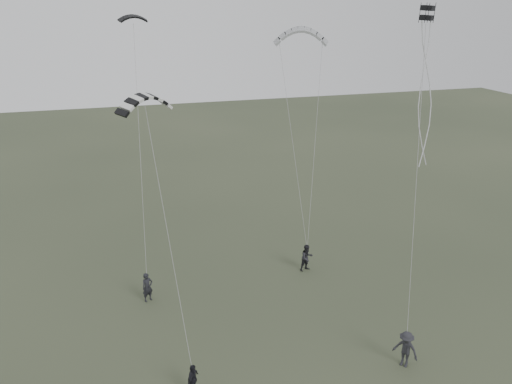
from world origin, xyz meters
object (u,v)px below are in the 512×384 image
object	(u,v)px
flyer_right	(307,258)
kite_box	(427,13)
flyer_far	(406,349)
flyer_center	(193,380)
flyer_left	(148,287)
kite_dark_small	(133,16)
kite_pale_large	(301,30)
kite_striped	(144,96)

from	to	relation	value
flyer_right	kite_box	distance (m)	16.55
flyer_far	kite_box	xyz separation A→B (m)	(2.43, 4.93, 15.28)
flyer_center	flyer_far	size ratio (longest dim) A/B	0.83
flyer_left	flyer_center	xyz separation A→B (m)	(1.28, -8.38, -0.11)
flyer_left	flyer_far	xyz separation A→B (m)	(11.51, -9.39, 0.05)
flyer_right	flyer_center	distance (m)	12.93
flyer_far	kite_dark_small	distance (m)	23.78
flyer_far	kite_pale_large	xyz separation A→B (m)	(0.85, 17.31, 14.00)
kite_pale_large	flyer_right	bearing A→B (deg)	-84.68
flyer_center	kite_striped	world-z (taller)	kite_striped
flyer_center	kite_pale_large	size ratio (longest dim) A/B	0.42
flyer_far	kite_box	distance (m)	16.24
flyer_far	kite_striped	bearing A→B (deg)	-160.83
flyer_far	kite_striped	size ratio (longest dim) A/B	0.65
flyer_right	flyer_far	size ratio (longest dim) A/B	0.96
flyer_left	flyer_far	size ratio (longest dim) A/B	0.95
flyer_center	kite_box	xyz separation A→B (m)	(12.66, 3.93, 15.44)
flyer_right	flyer_far	xyz separation A→B (m)	(1.07, -10.12, 0.04)
flyer_right	kite_pale_large	world-z (taller)	kite_pale_large
flyer_center	kite_pale_large	world-z (taller)	kite_pale_large
flyer_left	kite_striped	xyz separation A→B (m)	(0.57, -1.68, 11.55)
flyer_left	flyer_far	bearing A→B (deg)	-62.57
flyer_center	kite_box	bearing A→B (deg)	-36.31
flyer_left	kite_striped	size ratio (longest dim) A/B	0.61
kite_striped	flyer_left	bearing A→B (deg)	75.92
flyer_far	flyer_right	bearing A→B (deg)	150.32
kite_dark_small	kite_striped	xyz separation A→B (m)	(-0.19, -7.28, -3.51)
kite_pale_large	kite_striped	bearing A→B (deg)	-120.58
kite_dark_small	kite_striped	bearing A→B (deg)	-105.05
flyer_right	kite_striped	distance (m)	15.38
flyer_far	kite_dark_small	bearing A→B (deg)	179.97
flyer_right	flyer_center	xyz separation A→B (m)	(-9.16, -9.12, -0.12)
flyer_left	flyer_far	distance (m)	14.85
flyer_right	flyer_left	bearing A→B (deg)	169.33
flyer_left	kite_striped	distance (m)	11.68
flyer_right	kite_pale_large	bearing A→B (deg)	60.35
flyer_center	flyer_left	bearing A→B (deg)	45.16
flyer_far	kite_striped	xyz separation A→B (m)	(-10.95, 7.70, 11.49)
flyer_right	kite_pale_large	size ratio (longest dim) A/B	0.48
flyer_far	kite_pale_large	distance (m)	22.28
flyer_right	kite_pale_large	distance (m)	15.89
flyer_left	kite_dark_small	size ratio (longest dim) A/B	1.08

